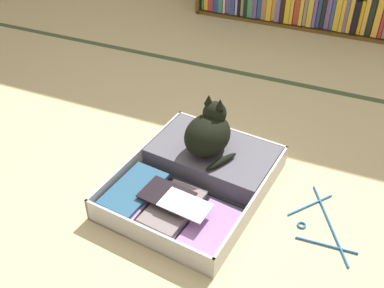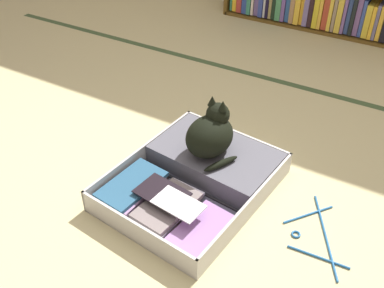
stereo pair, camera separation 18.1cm
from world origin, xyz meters
TOP-DOWN VIEW (x-y plane):
  - ground_plane at (0.00, 0.00)m, footprint 10.00×10.00m
  - tatami_border at (0.00, 1.26)m, footprint 4.80×0.05m
  - open_suitcase at (-0.07, 0.13)m, footprint 0.72×0.86m
  - black_cat at (-0.07, 0.25)m, footprint 0.28×0.30m
  - clothes_hanger at (0.52, 0.09)m, footprint 0.32×0.42m

SIDE VIEW (x-z plane):
  - ground_plane at x=0.00m, z-range 0.00..0.00m
  - tatami_border at x=0.00m, z-range 0.00..0.00m
  - clothes_hanger at x=0.52m, z-range 0.00..0.01m
  - open_suitcase at x=-0.07m, z-range -0.01..0.11m
  - black_cat at x=-0.07m, z-range 0.08..0.37m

